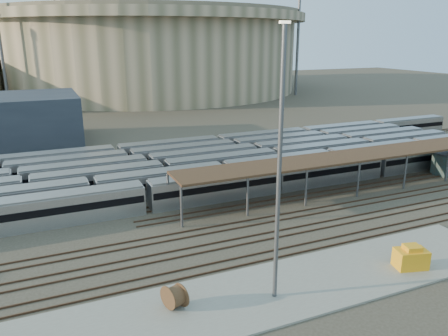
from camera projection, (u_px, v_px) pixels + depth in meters
ground at (248, 220)px, 53.31m from camera, size 420.00×420.00×0.00m
apron at (273, 292)px, 38.20m from camera, size 50.00×9.00×0.20m
subway_trains at (192, 167)px, 68.80m from camera, size 129.50×23.90×3.60m
inspection_shed at (371, 154)px, 63.74m from camera, size 60.30×6.00×5.30m
empty_tracks at (268, 236)px, 48.89m from camera, size 170.00×9.62×0.18m
stadium at (152, 49)px, 181.06m from camera, size 124.00×124.00×32.50m
floodlight_0 at (0, 39)px, 132.59m from camera, size 4.00×1.00×38.40m
floodlight_2 at (298, 39)px, 161.81m from camera, size 4.00×1.00×38.40m
floodlight_3 at (59, 39)px, 184.12m from camera, size 4.00×1.00×38.40m
cable_reel_east at (175, 297)px, 35.50m from camera, size 1.77×2.31×2.04m
yard_light_pole at (279, 170)px, 34.12m from camera, size 0.81×0.36×22.39m
yellow_equipment at (411, 259)px, 41.76m from camera, size 3.33×2.54×1.85m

